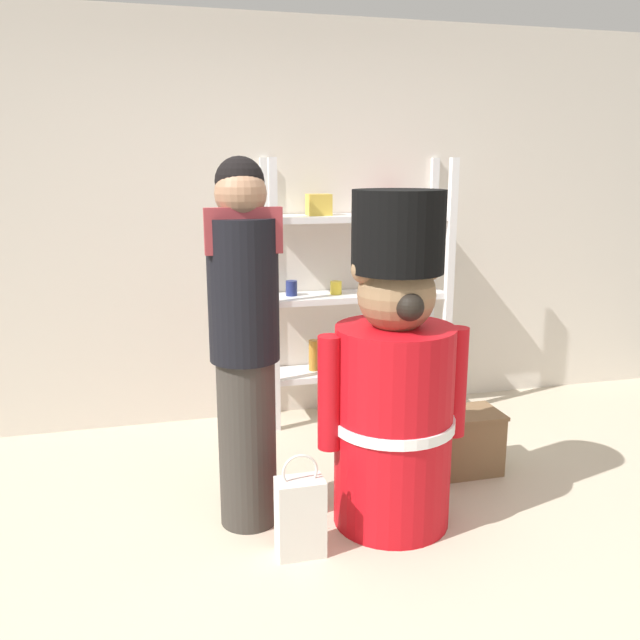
% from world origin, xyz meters
% --- Properties ---
extents(ground_plane, '(6.40, 6.40, 0.00)m').
position_xyz_m(ground_plane, '(0.00, 0.00, 0.00)').
color(ground_plane, beige).
extents(back_wall, '(6.40, 0.12, 2.60)m').
position_xyz_m(back_wall, '(0.00, 2.20, 1.30)').
color(back_wall, silver).
rests_on(back_wall, ground_plane).
extents(merchandise_shelf, '(1.23, 0.35, 1.73)m').
position_xyz_m(merchandise_shelf, '(0.54, 1.98, 0.88)').
color(merchandise_shelf, white).
rests_on(merchandise_shelf, ground_plane).
extents(teddy_bear_guard, '(0.73, 0.58, 1.58)m').
position_xyz_m(teddy_bear_guard, '(0.27, 0.58, 0.69)').
color(teddy_bear_guard, red).
rests_on(teddy_bear_guard, ground_plane).
extents(person_shopper, '(0.34, 0.32, 1.72)m').
position_xyz_m(person_shopper, '(-0.40, 0.75, 0.92)').
color(person_shopper, '#38332D').
rests_on(person_shopper, ground_plane).
extents(shopping_bag, '(0.21, 0.13, 0.48)m').
position_xyz_m(shopping_bag, '(-0.22, 0.41, 0.18)').
color(shopping_bag, silver).
rests_on(shopping_bag, ground_plane).
extents(display_crate, '(0.44, 0.28, 0.35)m').
position_xyz_m(display_crate, '(0.83, 0.99, 0.18)').
color(display_crate, brown).
rests_on(display_crate, ground_plane).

